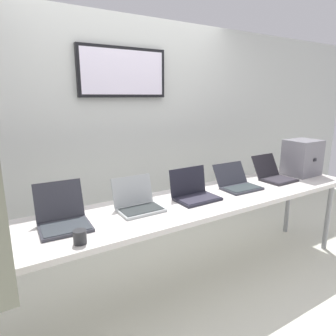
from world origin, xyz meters
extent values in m
cube|color=silver|center=(0.00, 0.00, -0.02)|extent=(8.00, 8.00, 0.04)
cube|color=silver|center=(0.00, 1.13, 1.22)|extent=(8.00, 0.06, 2.45)
cube|color=black|center=(-0.08, 1.08, 1.88)|extent=(0.95, 0.05, 0.50)
cube|color=white|center=(-0.08, 1.06, 1.88)|extent=(0.89, 0.02, 0.44)
cube|color=silver|center=(0.00, 0.00, 0.78)|extent=(3.53, 0.70, 0.04)
cylinder|color=gray|center=(1.67, -0.25, 0.38)|extent=(0.05, 0.05, 0.76)
cylinder|color=gray|center=(1.67, 0.25, 0.38)|extent=(0.05, 0.05, 0.76)
cube|color=slate|center=(1.54, 0.04, 0.99)|extent=(0.35, 0.29, 0.38)
cube|color=black|center=(1.54, -0.11, 0.99)|extent=(0.04, 0.01, 0.03)
cube|color=#33343D|center=(-1.00, -0.01, 0.81)|extent=(0.33, 0.28, 0.02)
cube|color=#2C3137|center=(-1.00, -0.02, 0.82)|extent=(0.30, 0.23, 0.00)
cube|color=#33343D|center=(-0.99, 0.17, 0.94)|extent=(0.32, 0.11, 0.25)
cube|color=silver|center=(-0.99, 0.17, 0.94)|extent=(0.30, 0.09, 0.22)
cube|color=#AEB4B4|center=(-0.44, 0.01, 0.81)|extent=(0.33, 0.23, 0.02)
cube|color=#262C2C|center=(-0.44, 0.00, 0.82)|extent=(0.30, 0.18, 0.00)
cube|color=#AEB4B4|center=(-0.44, 0.15, 0.93)|extent=(0.33, 0.07, 0.22)
cube|color=#B3D4EE|center=(-0.44, 0.15, 0.92)|extent=(0.30, 0.05, 0.19)
cube|color=black|center=(0.07, -0.02, 0.81)|extent=(0.37, 0.24, 0.02)
cube|color=#292736|center=(0.07, -0.03, 0.82)|extent=(0.34, 0.19, 0.00)
cube|color=black|center=(0.07, 0.12, 0.93)|extent=(0.36, 0.05, 0.23)
cube|color=black|center=(0.07, 0.12, 0.93)|extent=(0.33, 0.04, 0.20)
cube|color=#34363F|center=(0.59, -0.01, 0.81)|extent=(0.36, 0.23, 0.02)
cube|color=#2A3235|center=(0.59, -0.02, 0.82)|extent=(0.33, 0.18, 0.00)
cube|color=#34363F|center=(0.60, 0.16, 0.91)|extent=(0.36, 0.13, 0.20)
cube|color=white|center=(0.60, 0.16, 0.91)|extent=(0.33, 0.11, 0.17)
cube|color=#26242A|center=(1.12, 0.00, 0.81)|extent=(0.33, 0.25, 0.02)
cube|color=#302C35|center=(1.12, -0.02, 0.82)|extent=(0.30, 0.20, 0.00)
cube|color=#26242A|center=(1.12, 0.18, 0.93)|extent=(0.33, 0.13, 0.22)
cube|color=#215133|center=(1.12, 0.18, 0.92)|extent=(0.30, 0.11, 0.19)
cylinder|color=#29292D|center=(-0.97, -0.25, 0.84)|extent=(0.08, 0.08, 0.08)
camera|label=1|loc=(-1.37, -1.88, 1.64)|focal=31.76mm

